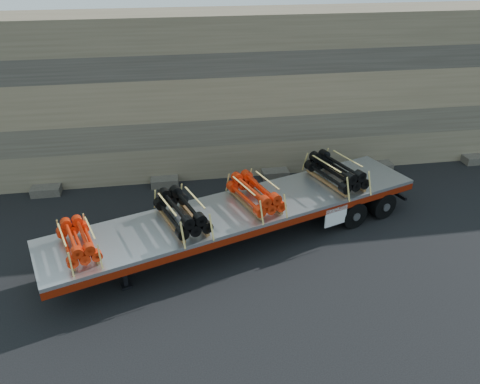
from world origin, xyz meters
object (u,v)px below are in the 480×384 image
(bundle_midrear, at_px, (255,194))
(bundle_rear, at_px, (336,172))
(trailer, at_px, (242,224))
(bundle_front, at_px, (78,241))
(bundle_midfront, at_px, (182,212))

(bundle_midrear, distance_m, bundle_rear, 3.54)
(trailer, relative_size, bundle_front, 7.06)
(trailer, height_order, bundle_midrear, bundle_midrear)
(bundle_front, height_order, bundle_midfront, bundle_midfront)
(bundle_midfront, height_order, bundle_midrear, bundle_midfront)
(bundle_front, xyz_separation_m, bundle_midfront, (3.13, 1.06, 0.07))
(trailer, relative_size, bundle_rear, 5.64)
(bundle_rear, bearing_deg, bundle_midrear, 180.00)
(trailer, height_order, bundle_front, bundle_front)
(bundle_front, relative_size, bundle_rear, 0.80)
(bundle_front, bearing_deg, bundle_midfront, 0.00)
(trailer, distance_m, bundle_front, 5.62)
(bundle_rear, bearing_deg, bundle_front, 180.00)
(trailer, xyz_separation_m, bundle_front, (-5.23, -1.78, 1.03))
(trailer, xyz_separation_m, bundle_midrear, (0.51, 0.17, 1.09))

